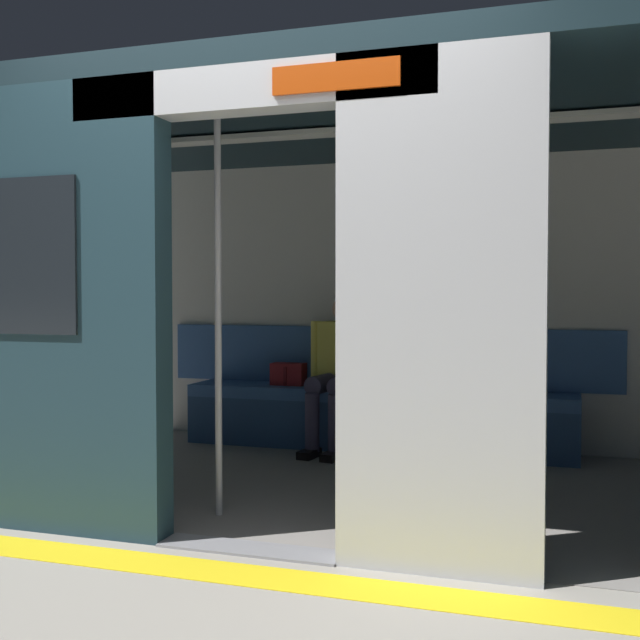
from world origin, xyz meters
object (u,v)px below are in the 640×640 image
Objects in this scene: person_seated at (342,360)px; grab_pole_door at (218,311)px; book at (392,388)px; train_car at (323,234)px; handbag at (288,374)px; bench_seat at (374,404)px; grab_pole_far at (360,311)px.

person_seated is 1.89m from grab_pole_door.
book is (-0.37, -0.08, -0.21)m from person_seated.
grab_pole_door is at bearing 61.12° from book.
grab_pole_door reaches higher than book.
grab_pole_door is (0.50, 1.92, 0.61)m from book.
grab_pole_door is (0.32, 0.79, -0.45)m from train_car.
grab_pole_door is at bearing 99.59° from handbag.
book is at bearing -98.89° from train_car.
grab_pole_door is at bearing 78.86° from bench_seat.
bench_seat is 13.25× the size of book.
grab_pole_far is (-1.08, 1.87, 0.54)m from handbag.
train_car reaches higher than grab_pole_far.
bench_seat is at bearing -0.82° from book.
grab_pole_door is (-0.33, 1.96, 0.54)m from handbag.
grab_pole_door is (0.13, 1.84, 0.41)m from person_seated.
book is at bearing -82.41° from grab_pole_far.
person_seated reaches higher than book.
bench_seat is 1.98m from grab_pole_far.
book is 1.95m from grab_pole_far.
grab_pole_door is at bearing 6.80° from grab_pole_far.
person_seated is 0.43m from book.
book reaches higher than bench_seat.
bench_seat is 1.34× the size of grab_pole_far.
train_car is 2.95× the size of grab_pole_far.
grab_pole_far reaches higher than bench_seat.
grab_pole_far is (-0.42, 0.70, -0.45)m from train_car.
bench_seat is 0.41m from person_seated.
handbag is 1.18× the size of book.
grab_pole_far reaches higher than handbag.
train_car is 1.37m from person_seated.
grab_pole_far reaches higher than book.
book is (-0.83, 0.03, -0.07)m from handbag.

